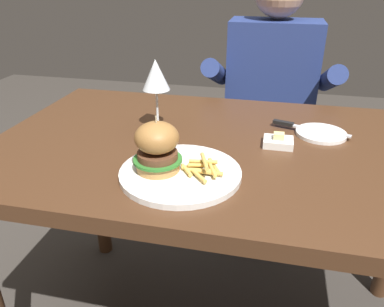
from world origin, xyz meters
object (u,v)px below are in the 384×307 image
object	(u,v)px
wine_glass	(156,77)
butter_dish	(278,142)
table_knife	(303,127)
burger_sandwich	(157,147)
bread_plate	(321,133)
main_plate	(180,173)
diner_person	(268,120)

from	to	relation	value
wine_glass	butter_dish	world-z (taller)	wine_glass
wine_glass	table_knife	distance (m)	0.44
burger_sandwich	bread_plate	size ratio (longest dim) A/B	0.92
main_plate	diner_person	distance (m)	0.89
wine_glass	main_plate	bearing A→B (deg)	-62.51
table_knife	butter_dish	size ratio (longest dim) A/B	2.79
main_plate	table_knife	distance (m)	0.43
main_plate	diner_person	world-z (taller)	diner_person
main_plate	wine_glass	distance (m)	0.32
bread_plate	table_knife	distance (m)	0.05
bread_plate	diner_person	xyz separation A→B (m)	(-0.15, 0.54, -0.18)
wine_glass	bread_plate	bearing A→B (deg)	6.93
wine_glass	burger_sandwich	bearing A→B (deg)	-72.54
butter_dish	diner_person	size ratio (longest dim) A/B	0.07
table_knife	diner_person	distance (m)	0.57
main_plate	wine_glass	xyz separation A→B (m)	(-0.13, 0.25, 0.15)
bread_plate	butter_dish	distance (m)	0.15
burger_sandwich	wine_glass	distance (m)	0.28
main_plate	bread_plate	xyz separation A→B (m)	(0.33, 0.31, -0.00)
bread_plate	wine_glass	bearing A→B (deg)	-173.07
main_plate	diner_person	xyz separation A→B (m)	(0.17, 0.85, -0.18)
wine_glass	butter_dish	size ratio (longest dim) A/B	2.64
table_knife	main_plate	bearing A→B (deg)	-130.86
burger_sandwich	butter_dish	world-z (taller)	burger_sandwich
burger_sandwich	bread_plate	distance (m)	0.50
table_knife	diner_person	world-z (taller)	diner_person
burger_sandwich	wine_glass	world-z (taller)	wine_glass
wine_glass	bread_plate	size ratio (longest dim) A/B	1.46
table_knife	wine_glass	bearing A→B (deg)	-170.24
main_plate	bread_plate	size ratio (longest dim) A/B	1.98
burger_sandwich	diner_person	size ratio (longest dim) A/B	0.11
butter_dish	main_plate	bearing A→B (deg)	-135.12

